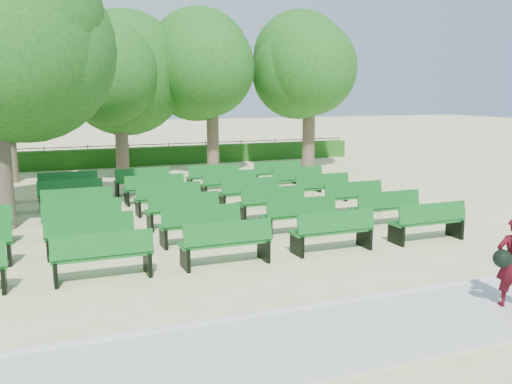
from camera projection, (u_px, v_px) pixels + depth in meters
ground at (185, 231)px, 15.17m from camera, size 120.00×120.00×0.00m
paving at (315, 340)px, 8.41m from camera, size 30.00×2.20×0.06m
curb at (282, 312)px, 9.46m from camera, size 30.00×0.12×0.10m
hedge at (110, 158)px, 27.88m from camera, size 26.00×0.70×0.90m
fence at (110, 166)px, 28.32m from camera, size 26.00×0.10×1.02m
tree_line at (124, 178)px, 24.30m from camera, size 21.80×6.80×7.04m
bench_array at (128, 221)px, 15.89m from camera, size 1.98×0.71×1.23m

